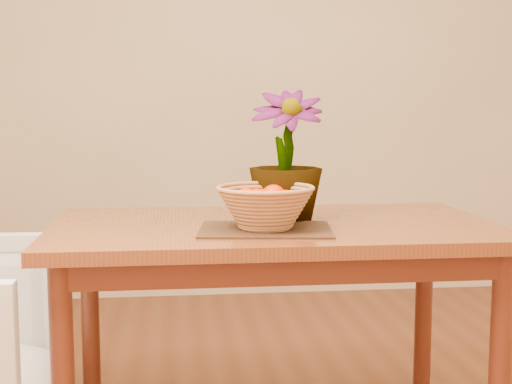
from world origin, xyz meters
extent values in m
cube|color=beige|center=(0.00, 2.25, 1.35)|extent=(4.00, 0.02, 2.70)
cube|color=brown|center=(0.00, 0.30, 0.73)|extent=(1.40, 0.80, 0.04)
cube|color=#4C1F11|center=(0.00, 0.30, 0.67)|extent=(1.28, 0.68, 0.08)
cylinder|color=#4C1F11|center=(0.62, -0.02, 0.35)|extent=(0.06, 0.06, 0.71)
cylinder|color=#4C1F11|center=(-0.62, 0.62, 0.35)|extent=(0.06, 0.06, 0.71)
cylinder|color=#4C1F11|center=(0.62, 0.62, 0.35)|extent=(0.06, 0.06, 0.71)
cube|color=#3D2716|center=(-0.04, 0.16, 0.75)|extent=(0.42, 0.34, 0.01)
cylinder|color=#A57144|center=(-0.04, 0.16, 0.76)|extent=(0.15, 0.15, 0.01)
sphere|color=red|center=(-0.04, 0.16, 0.84)|extent=(0.06, 0.06, 0.06)
sphere|color=red|center=(-0.01, 0.22, 0.84)|extent=(0.08, 0.08, 0.08)
sphere|color=red|center=(-0.10, 0.19, 0.84)|extent=(0.07, 0.07, 0.07)
sphere|color=red|center=(-0.08, 0.11, 0.84)|extent=(0.08, 0.08, 0.08)
sphere|color=red|center=(0.01, 0.13, 0.84)|extent=(0.07, 0.07, 0.07)
imported|color=#1E4D16|center=(0.05, 0.35, 0.96)|extent=(0.27, 0.27, 0.42)
camera|label=1|loc=(-0.31, -1.92, 1.12)|focal=50.00mm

